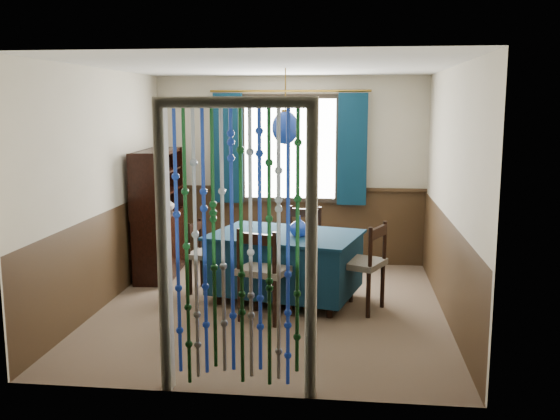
# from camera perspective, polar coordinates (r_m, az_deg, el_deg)

# --- Properties ---
(floor) EXTENTS (4.00, 4.00, 0.00)m
(floor) POSITION_cam_1_polar(r_m,az_deg,el_deg) (6.66, -0.79, -8.99)
(floor) COLOR brown
(floor) RESTS_ON ground
(ceiling) EXTENTS (4.00, 4.00, 0.00)m
(ceiling) POSITION_cam_1_polar(r_m,az_deg,el_deg) (6.33, -0.84, 13.01)
(ceiling) COLOR silver
(ceiling) RESTS_ON ground
(wall_back) EXTENTS (3.60, 0.00, 3.60)m
(wall_back) POSITION_cam_1_polar(r_m,az_deg,el_deg) (8.35, 0.95, 3.59)
(wall_back) COLOR #C0B69D
(wall_back) RESTS_ON ground
(wall_front) EXTENTS (3.60, 0.00, 3.60)m
(wall_front) POSITION_cam_1_polar(r_m,az_deg,el_deg) (4.43, -4.14, -1.80)
(wall_front) COLOR #C0B69D
(wall_front) RESTS_ON ground
(wall_left) EXTENTS (0.00, 4.00, 4.00)m
(wall_left) POSITION_cam_1_polar(r_m,az_deg,el_deg) (6.84, -15.95, 1.90)
(wall_left) COLOR #C0B69D
(wall_left) RESTS_ON ground
(wall_right) EXTENTS (0.00, 4.00, 4.00)m
(wall_right) POSITION_cam_1_polar(r_m,az_deg,el_deg) (6.40, 15.39, 1.41)
(wall_right) COLOR #C0B69D
(wall_right) RESTS_ON ground
(wainscot_back) EXTENTS (3.60, 0.00, 3.60)m
(wainscot_back) POSITION_cam_1_polar(r_m,az_deg,el_deg) (8.44, 0.92, -1.49)
(wainscot_back) COLOR #382615
(wainscot_back) RESTS_ON ground
(wainscot_front) EXTENTS (3.60, 0.00, 3.60)m
(wainscot_front) POSITION_cam_1_polar(r_m,az_deg,el_deg) (4.65, -3.99, -10.87)
(wainscot_front) COLOR #382615
(wainscot_front) RESTS_ON ground
(wainscot_left) EXTENTS (0.00, 4.00, 4.00)m
(wainscot_left) POSITION_cam_1_polar(r_m,az_deg,el_deg) (6.97, -15.55, -4.23)
(wainscot_left) COLOR #382615
(wainscot_left) RESTS_ON ground
(wainscot_right) EXTENTS (0.00, 4.00, 4.00)m
(wainscot_right) POSITION_cam_1_polar(r_m,az_deg,el_deg) (6.54, 14.96, -5.10)
(wainscot_right) COLOR #382615
(wainscot_right) RESTS_ON ground
(window) EXTENTS (1.32, 0.12, 1.42)m
(window) POSITION_cam_1_polar(r_m,az_deg,el_deg) (8.27, 0.92, 5.62)
(window) COLOR black
(window) RESTS_ON wall_back
(doorway) EXTENTS (1.16, 0.12, 2.18)m
(doorway) POSITION_cam_1_polar(r_m,az_deg,el_deg) (4.53, -3.97, -4.14)
(doorway) COLOR silver
(doorway) RESTS_ON ground
(dining_table) EXTENTS (1.77, 1.42, 0.75)m
(dining_table) POSITION_cam_1_polar(r_m,az_deg,el_deg) (6.82, 0.48, -4.74)
(dining_table) COLOR #0B2438
(dining_table) RESTS_ON floor
(chair_near) EXTENTS (0.58, 0.57, 0.94)m
(chair_near) POSITION_cam_1_polar(r_m,az_deg,el_deg) (6.19, -1.49, -5.62)
(chair_near) COLOR black
(chair_near) RESTS_ON floor
(chair_far) EXTENTS (0.52, 0.51, 0.91)m
(chair_far) POSITION_cam_1_polar(r_m,az_deg,el_deg) (7.51, 1.99, -3.04)
(chair_far) COLOR black
(chair_far) RESTS_ON floor
(chair_left) EXTENTS (0.45, 0.46, 0.82)m
(chair_left) POSITION_cam_1_polar(r_m,az_deg,el_deg) (7.19, -6.80, -4.03)
(chair_left) COLOR black
(chair_left) RESTS_ON floor
(chair_right) EXTENTS (0.59, 0.60, 0.93)m
(chair_right) POSITION_cam_1_polar(r_m,az_deg,el_deg) (6.53, 7.58, -4.93)
(chair_right) COLOR black
(chair_right) RESTS_ON floor
(sideboard) EXTENTS (0.50, 1.23, 1.57)m
(sideboard) POSITION_cam_1_polar(r_m,az_deg,el_deg) (7.99, -10.94, -1.89)
(sideboard) COLOR black
(sideboard) RESTS_ON floor
(pendant_lamp) EXTENTS (0.28, 0.28, 0.79)m
(pendant_lamp) POSITION_cam_1_polar(r_m,az_deg,el_deg) (6.61, 0.49, 7.54)
(pendant_lamp) COLOR olive
(pendant_lamp) RESTS_ON ceiling
(vase_table) EXTENTS (0.22, 0.22, 0.20)m
(vase_table) POSITION_cam_1_polar(r_m,az_deg,el_deg) (6.62, 1.74, -1.53)
(vase_table) COLOR #17349E
(vase_table) RESTS_ON dining_table
(bowl_shelf) EXTENTS (0.26, 0.26, 0.06)m
(bowl_shelf) POSITION_cam_1_polar(r_m,az_deg,el_deg) (7.70, -11.07, 1.82)
(bowl_shelf) COLOR beige
(bowl_shelf) RESTS_ON sideboard
(vase_sideboard) EXTENTS (0.19, 0.19, 0.17)m
(vase_sideboard) POSITION_cam_1_polar(r_m,az_deg,el_deg) (8.12, -10.14, 0.59)
(vase_sideboard) COLOR beige
(vase_sideboard) RESTS_ON sideboard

